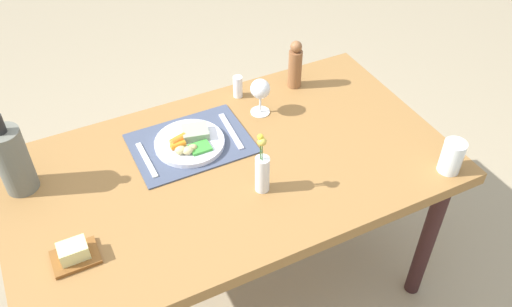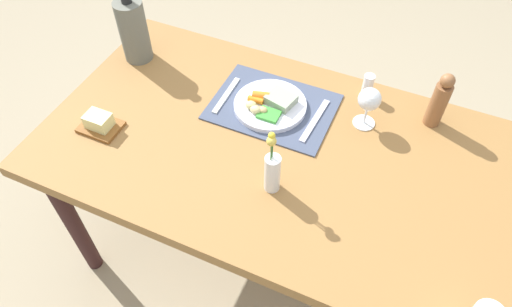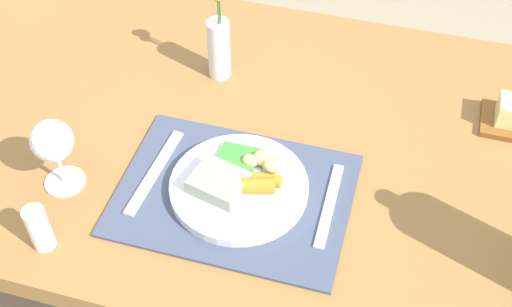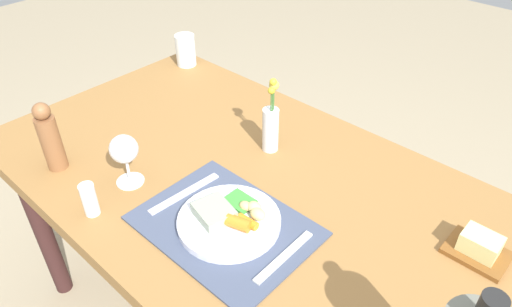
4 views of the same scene
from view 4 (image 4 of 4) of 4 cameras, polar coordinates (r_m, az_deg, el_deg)
dining_table at (r=1.29m, az=-1.18°, el=-5.80°), size 1.49×0.84×0.71m
placemat at (r=1.11m, az=-3.82°, el=-8.78°), size 0.41×0.30×0.01m
dinner_plate at (r=1.10m, az=-3.27°, el=-7.99°), size 0.24×0.24×0.05m
fork at (r=1.20m, az=-8.70°, el=-4.82°), size 0.03×0.21×0.00m
knife at (r=1.04m, az=3.44°, el=-12.45°), size 0.02×0.19×0.00m
salt_shaker at (r=1.18m, az=-19.67°, el=-5.32°), size 0.04×0.04×0.09m
butter_dish at (r=1.15m, az=25.56°, el=-10.29°), size 0.13×0.10×0.06m
wine_glass at (r=1.22m, az=-15.81°, el=0.32°), size 0.07×0.07×0.14m
pepper_mill at (r=1.34m, az=-23.88°, el=1.74°), size 0.05×0.05×0.20m
water_tumbler at (r=1.82m, az=-8.58°, el=12.16°), size 0.07×0.07×0.12m
flower_vase at (r=1.30m, az=1.82°, el=3.49°), size 0.05×0.05×0.23m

